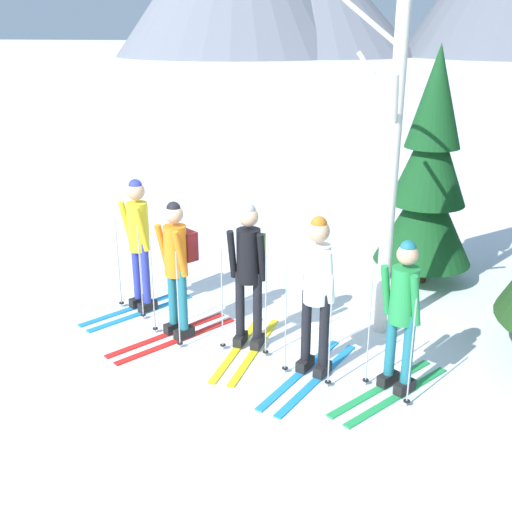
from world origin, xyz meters
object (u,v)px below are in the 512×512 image
object	(u,v)px
skier_in_green	(402,312)
birch_tree_tall	(391,159)
pine_tree_near	(429,179)
skier_in_black	(249,268)
skier_in_yellow	(138,239)
skier_in_orange	(177,262)
skier_in_white	(316,290)

from	to	relation	value
skier_in_green	birch_tree_tall	distance (m)	1.91
skier_in_green	pine_tree_near	distance (m)	3.32
skier_in_black	birch_tree_tall	size ratio (longest dim) A/B	0.42
skier_in_yellow	skier_in_black	xyz separation A→B (m)	(1.69, -0.69, 0.00)
skier_in_orange	birch_tree_tall	distance (m)	2.82
skier_in_white	skier_in_green	size ratio (longest dim) A/B	1.09
skier_in_black	birch_tree_tall	xyz separation A→B (m)	(1.52, 0.78, 1.19)
skier_in_black	pine_tree_near	bearing A→B (deg)	52.23
skier_in_black	skier_in_green	world-z (taller)	skier_in_black
skier_in_green	birch_tree_tall	xyz separation A→B (m)	(-0.25, 1.38, 1.30)
skier_in_yellow	skier_in_green	xyz separation A→B (m)	(3.45, -1.29, -0.10)
skier_in_black	birch_tree_tall	bearing A→B (deg)	27.26
skier_in_black	pine_tree_near	world-z (taller)	pine_tree_near
skier_in_yellow	skier_in_orange	world-z (taller)	skier_in_yellow
skier_in_orange	pine_tree_near	size ratio (longest dim) A/B	0.50
skier_in_orange	skier_in_green	bearing A→B (deg)	-13.92
skier_in_yellow	skier_in_green	distance (m)	3.68
skier_in_black	pine_tree_near	distance (m)	3.39
skier_in_orange	skier_in_yellow	bearing A→B (deg)	140.98
skier_in_green	birch_tree_tall	bearing A→B (deg)	100.14
birch_tree_tall	skier_in_green	bearing A→B (deg)	-79.86
birch_tree_tall	skier_in_black	bearing A→B (deg)	-152.74
skier_in_green	birch_tree_tall	size ratio (longest dim) A/B	0.40
skier_in_orange	skier_in_black	xyz separation A→B (m)	(0.92, -0.07, 0.04)
skier_in_white	birch_tree_tall	world-z (taller)	birch_tree_tall
skier_in_orange	birch_tree_tall	bearing A→B (deg)	16.38
skier_in_yellow	pine_tree_near	size ratio (longest dim) A/B	0.53
pine_tree_near	skier_in_orange	bearing A→B (deg)	-139.02
pine_tree_near	birch_tree_tall	bearing A→B (deg)	-105.83
skier_in_black	skier_in_white	bearing A→B (deg)	-28.32
skier_in_black	skier_in_white	size ratio (longest dim) A/B	0.98
skier_in_black	skier_in_yellow	bearing A→B (deg)	157.80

